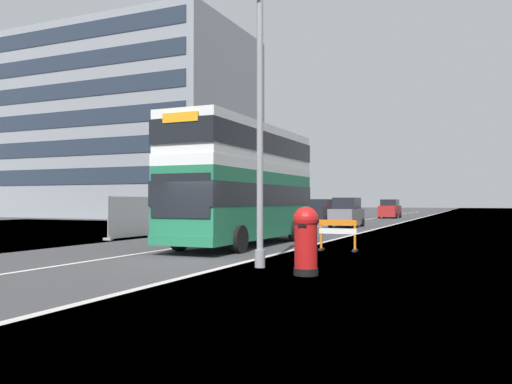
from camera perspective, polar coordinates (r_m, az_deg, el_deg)
The scene contains 13 objects.
ground at distance 16.14m, azimuth -6.13°, elevation -7.76°, with size 140.00×280.00×0.10m.
double_decker_bus at distance 21.97m, azimuth -1.25°, elevation 1.09°, with size 2.81×10.25×4.99m.
lamppost_foreground at distance 14.69m, azimuth 0.43°, elevation 6.30°, with size 0.29×0.70×7.90m.
red_pillar_postbox at distance 13.14m, azimuth 5.46°, elevation -4.97°, with size 0.64×0.64×1.72m.
roadworks_barrier at distance 19.70m, azimuth 8.93°, elevation -4.32°, with size 1.42×0.48×1.16m.
construction_site_fence at distance 35.65m, azimuth -3.51°, elevation -2.34°, with size 0.44×24.00×2.13m.
car_oncoming_near at distance 37.92m, azimuth 9.88°, elevation -2.31°, with size 1.91×3.99×2.10m.
car_receding_mid at distance 46.89m, azimuth 7.04°, elevation -2.09°, with size 2.01×4.57×2.03m.
car_receding_far at distance 52.94m, azimuth 8.27°, elevation -1.99°, with size 2.01×3.86×1.99m.
car_far_side at distance 59.27m, azimuth 14.40°, elevation -1.83°, with size 2.01×4.47×2.04m.
bare_tree_far_verge_near at distance 61.93m, azimuth 0.16°, elevation -0.45°, with size 2.26×2.34×4.78m.
bare_tree_far_verge_mid at distance 64.07m, azimuth -0.25°, elevation -0.76°, with size 2.82×3.00×4.14m.
backdrop_office_block at distance 65.57m, azimuth -13.24°, elevation 6.92°, with size 27.22×17.47×21.71m.
Camera 1 is at (8.54, -13.78, 1.85)m, focal length 36.65 mm.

